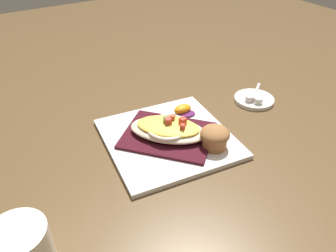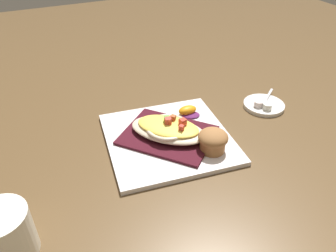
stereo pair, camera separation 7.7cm
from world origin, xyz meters
TOP-DOWN VIEW (x-y plane):
  - ground_plane at (0.00, 0.00)m, footprint 2.60×2.60m
  - square_plate at (0.00, 0.00)m, footprint 0.32×0.32m
  - folded_napkin at (0.00, 0.00)m, footprint 0.26×0.26m
  - gratin_dish at (0.00, 0.00)m, footprint 0.20×0.20m
  - muffin at (0.09, 0.07)m, footprint 0.07×0.07m
  - orange_garnish at (-0.07, 0.09)m, footprint 0.05×0.06m
  - coffee_mug at (0.16, -0.36)m, footprint 0.12×0.09m
  - creamer_saucer at (-0.03, 0.30)m, footprint 0.11×0.11m
  - spoon at (-0.03, 0.31)m, footprint 0.07×0.09m
  - creamer_cup_0 at (-0.02, 0.28)m, footprint 0.02×0.02m
  - creamer_cup_1 at (-0.00, 0.29)m, footprint 0.02×0.02m

SIDE VIEW (x-z plane):
  - ground_plane at x=0.00m, z-range 0.00..0.00m
  - creamer_saucer at x=-0.03m, z-range 0.00..0.01m
  - square_plate at x=0.00m, z-range 0.00..0.01m
  - folded_napkin at x=0.00m, z-range 0.01..0.02m
  - spoon at x=-0.03m, z-range 0.01..0.02m
  - creamer_cup_0 at x=-0.02m, z-range 0.01..0.03m
  - creamer_cup_1 at x=0.00m, z-range 0.01..0.03m
  - orange_garnish at x=-0.07m, z-range 0.01..0.03m
  - gratin_dish at x=0.00m, z-range 0.01..0.06m
  - muffin at x=0.09m, z-range 0.01..0.07m
  - coffee_mug at x=0.16m, z-range 0.00..0.08m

